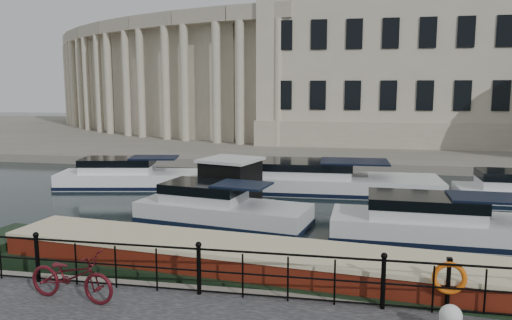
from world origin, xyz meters
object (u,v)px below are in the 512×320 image
Objects in this scene: life_ring_post at (449,279)px; harbour_hut at (231,185)px; bicycle at (72,276)px; narrowboat at (250,277)px.

life_ring_post is 12.62m from harbour_hut.
narrowboat is (3.47, 2.49, -0.73)m from bicycle.
bicycle reaches higher than narrowboat.
bicycle is 1.83× the size of life_ring_post.
bicycle is at bearing -137.67° from narrowboat.
narrowboat is 9.23m from harbour_hut.
life_ring_post reaches higher than narrowboat.
bicycle is 4.33m from narrowboat.
harbour_hut is (-7.11, 10.42, -0.31)m from life_ring_post.
harbour_hut reaches higher than narrowboat.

